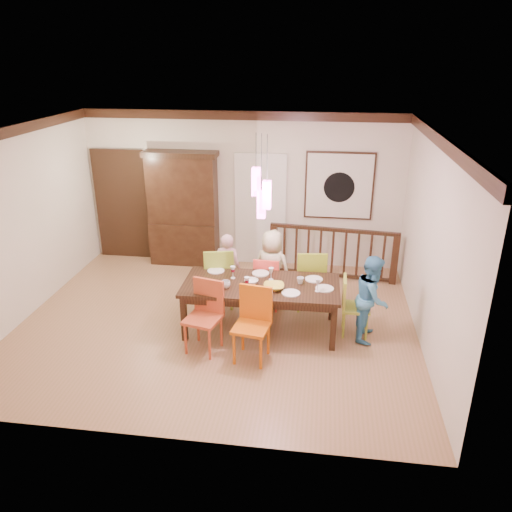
# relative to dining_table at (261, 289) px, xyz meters

# --- Properties ---
(floor) EXTENTS (6.00, 6.00, 0.00)m
(floor) POSITION_rel_dining_table_xyz_m (-0.69, 0.08, -0.67)
(floor) COLOR #9E774C
(floor) RESTS_ON ground
(ceiling) EXTENTS (6.00, 6.00, 0.00)m
(ceiling) POSITION_rel_dining_table_xyz_m (-0.69, 0.08, 2.23)
(ceiling) COLOR white
(ceiling) RESTS_ON wall_back
(wall_back) EXTENTS (6.00, 0.00, 6.00)m
(wall_back) POSITION_rel_dining_table_xyz_m (-0.69, 2.58, 0.78)
(wall_back) COLOR beige
(wall_back) RESTS_ON floor
(wall_left) EXTENTS (0.00, 5.00, 5.00)m
(wall_left) POSITION_rel_dining_table_xyz_m (-3.69, 0.08, 0.78)
(wall_left) COLOR beige
(wall_left) RESTS_ON floor
(wall_right) EXTENTS (0.00, 5.00, 5.00)m
(wall_right) POSITION_rel_dining_table_xyz_m (2.31, 0.08, 0.78)
(wall_right) COLOR beige
(wall_right) RESTS_ON floor
(crown_molding) EXTENTS (6.00, 5.00, 0.16)m
(crown_molding) POSITION_rel_dining_table_xyz_m (-0.69, 0.08, 2.15)
(crown_molding) COLOR black
(crown_molding) RESTS_ON wall_back
(panel_door) EXTENTS (1.04, 0.07, 2.24)m
(panel_door) POSITION_rel_dining_table_xyz_m (-3.09, 2.53, 0.38)
(panel_door) COLOR black
(panel_door) RESTS_ON wall_back
(white_doorway) EXTENTS (0.97, 0.05, 2.22)m
(white_doorway) POSITION_rel_dining_table_xyz_m (-0.34, 2.54, 0.38)
(white_doorway) COLOR silver
(white_doorway) RESTS_ON wall_back
(painting) EXTENTS (1.25, 0.06, 1.25)m
(painting) POSITION_rel_dining_table_xyz_m (1.11, 2.54, 0.93)
(painting) COLOR black
(painting) RESTS_ON wall_back
(pendant_cluster) EXTENTS (0.27, 0.21, 1.14)m
(pendant_cluster) POSITION_rel_dining_table_xyz_m (0.00, -0.00, 1.43)
(pendant_cluster) COLOR #FF4CC4
(pendant_cluster) RESTS_ON ceiling
(dining_table) EXTENTS (2.28, 1.06, 0.75)m
(dining_table) POSITION_rel_dining_table_xyz_m (0.00, 0.00, 0.00)
(dining_table) COLOR black
(dining_table) RESTS_ON floor
(chair_far_left) EXTENTS (0.55, 0.55, 1.03)m
(chair_far_left) POSITION_rel_dining_table_xyz_m (-0.77, 0.67, -0.08)
(chair_far_left) COLOR #8BAB30
(chair_far_left) RESTS_ON floor
(chair_far_mid) EXTENTS (0.43, 0.43, 0.89)m
(chair_far_mid) POSITION_rel_dining_table_xyz_m (0.02, 0.72, -0.16)
(chair_far_mid) COLOR #F44536
(chair_far_mid) RESTS_ON floor
(chair_far_right) EXTENTS (0.52, 0.52, 1.02)m
(chair_far_right) POSITION_rel_dining_table_xyz_m (0.69, 0.81, -0.09)
(chair_far_right) COLOR #8EA523
(chair_far_right) RESTS_ON floor
(chair_near_left) EXTENTS (0.55, 0.55, 1.00)m
(chair_near_left) POSITION_rel_dining_table_xyz_m (-0.72, -0.67, -0.10)
(chair_near_left) COLOR #B44625
(chair_near_left) RESTS_ON floor
(chair_near_mid) EXTENTS (0.52, 0.52, 1.01)m
(chair_near_mid) POSITION_rel_dining_table_xyz_m (-0.03, -0.80, -0.10)
(chair_near_mid) COLOR #CF5C0B
(chair_near_mid) RESTS_ON floor
(chair_end_right) EXTENTS (0.40, 0.40, 0.89)m
(chair_end_right) POSITION_rel_dining_table_xyz_m (1.38, 0.06, -0.16)
(chair_end_right) COLOR #A7B836
(chair_end_right) RESTS_ON floor
(china_hutch) EXTENTS (1.38, 0.46, 2.19)m
(china_hutch) POSITION_rel_dining_table_xyz_m (-1.80, 2.37, 0.43)
(china_hutch) COLOR black
(china_hutch) RESTS_ON floor
(balustrade) EXTENTS (2.33, 0.33, 0.96)m
(balustrade) POSITION_rel_dining_table_xyz_m (1.05, 2.03, -0.17)
(balustrade) COLOR black
(balustrade) RESTS_ON floor
(person_far_left) EXTENTS (0.45, 0.30, 1.20)m
(person_far_left) POSITION_rel_dining_table_xyz_m (-0.66, 0.81, -0.07)
(person_far_left) COLOR #F2B8CA
(person_far_left) RESTS_ON floor
(person_far_mid) EXTENTS (0.72, 0.58, 1.29)m
(person_far_mid) POSITION_rel_dining_table_xyz_m (0.07, 0.81, -0.03)
(person_far_mid) COLOR beige
(person_far_mid) RESTS_ON floor
(person_end_right) EXTENTS (0.59, 0.70, 1.27)m
(person_end_right) POSITION_rel_dining_table_xyz_m (1.59, -0.01, -0.04)
(person_end_right) COLOR #4693C4
(person_end_right) RESTS_ON floor
(serving_bowl) EXTENTS (0.33, 0.33, 0.07)m
(serving_bowl) POSITION_rel_dining_table_xyz_m (0.20, -0.14, 0.11)
(serving_bowl) COLOR gold
(serving_bowl) RESTS_ON dining_table
(small_bowl) EXTENTS (0.23, 0.23, 0.06)m
(small_bowl) POSITION_rel_dining_table_xyz_m (-0.14, -0.01, 0.11)
(small_bowl) COLOR white
(small_bowl) RESTS_ON dining_table
(cup_left) EXTENTS (0.15, 0.15, 0.11)m
(cup_left) POSITION_rel_dining_table_xyz_m (-0.48, -0.20, 0.13)
(cup_left) COLOR silver
(cup_left) RESTS_ON dining_table
(cup_right) EXTENTS (0.13, 0.13, 0.10)m
(cup_right) POSITION_rel_dining_table_xyz_m (0.56, 0.09, 0.13)
(cup_right) COLOR silver
(cup_right) RESTS_ON dining_table
(plate_far_left) EXTENTS (0.26, 0.26, 0.01)m
(plate_far_left) POSITION_rel_dining_table_xyz_m (-0.75, 0.36, 0.09)
(plate_far_left) COLOR white
(plate_far_left) RESTS_ON dining_table
(plate_far_mid) EXTENTS (0.26, 0.26, 0.01)m
(plate_far_mid) POSITION_rel_dining_table_xyz_m (-0.05, 0.35, 0.09)
(plate_far_mid) COLOR white
(plate_far_mid) RESTS_ON dining_table
(plate_far_right) EXTENTS (0.26, 0.26, 0.01)m
(plate_far_right) POSITION_rel_dining_table_xyz_m (0.76, 0.25, 0.09)
(plate_far_right) COLOR white
(plate_far_right) RESTS_ON dining_table
(plate_near_left) EXTENTS (0.26, 0.26, 0.01)m
(plate_near_left) POSITION_rel_dining_table_xyz_m (-0.69, -0.34, 0.09)
(plate_near_left) COLOR white
(plate_near_left) RESTS_ON dining_table
(plate_near_mid) EXTENTS (0.26, 0.26, 0.01)m
(plate_near_mid) POSITION_rel_dining_table_xyz_m (0.45, -0.25, 0.09)
(plate_near_mid) COLOR white
(plate_near_mid) RESTS_ON dining_table
(plate_end_right) EXTENTS (0.26, 0.26, 0.01)m
(plate_end_right) POSITION_rel_dining_table_xyz_m (0.92, -0.04, 0.09)
(plate_end_right) COLOR white
(plate_end_right) RESTS_ON dining_table
(wine_glass_a) EXTENTS (0.08, 0.08, 0.19)m
(wine_glass_a) POSITION_rel_dining_table_xyz_m (-0.44, 0.14, 0.17)
(wine_glass_a) COLOR #590C19
(wine_glass_a) RESTS_ON dining_table
(wine_glass_b) EXTENTS (0.08, 0.08, 0.19)m
(wine_glass_b) POSITION_rel_dining_table_xyz_m (0.13, 0.16, 0.17)
(wine_glass_b) COLOR silver
(wine_glass_b) RESTS_ON dining_table
(wine_glass_c) EXTENTS (0.08, 0.08, 0.19)m
(wine_glass_c) POSITION_rel_dining_table_xyz_m (-0.17, -0.21, 0.17)
(wine_glass_c) COLOR #590C19
(wine_glass_c) RESTS_ON dining_table
(wine_glass_d) EXTENTS (0.08, 0.08, 0.19)m
(wine_glass_d) POSITION_rel_dining_table_xyz_m (0.82, -0.13, 0.17)
(wine_glass_d) COLOR silver
(wine_glass_d) RESTS_ON dining_table
(napkin) EXTENTS (0.18, 0.14, 0.01)m
(napkin) POSITION_rel_dining_table_xyz_m (-0.12, -0.32, 0.09)
(napkin) COLOR #D83359
(napkin) RESTS_ON dining_table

